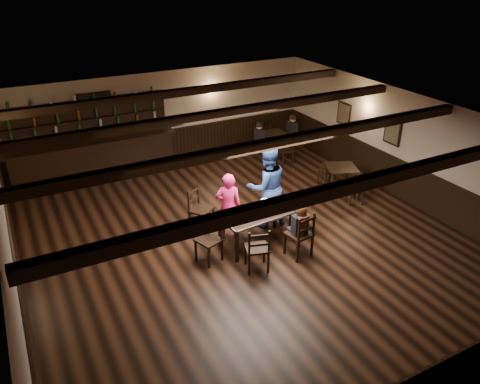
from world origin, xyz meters
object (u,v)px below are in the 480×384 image
chair_near_right (302,232)px  woman_pink (228,206)px  man_blue (267,187)px  dining_table (257,216)px  cake (239,215)px  chair_near_left (258,247)px  bar_counter (94,155)px

chair_near_right → woman_pink: bearing=124.8°
man_blue → woman_pink: bearing=11.6°
dining_table → cake: size_ratio=4.80×
dining_table → woman_pink: (-0.42, 0.54, 0.09)m
chair_near_left → man_blue: man_blue is taller
chair_near_right → chair_near_left: bearing=-179.9°
dining_table → man_blue: (0.59, 0.62, 0.29)m
dining_table → cake: cake is taller
chair_near_right → bar_counter: bar_counter is taller
chair_near_left → woman_pink: (0.06, 1.39, 0.21)m
bar_counter → cake: bearing=-68.9°
man_blue → cake: bearing=36.9°
cake → bar_counter: bar_counter is taller
dining_table → bar_counter: 5.46m
man_blue → cake: (-1.01, -0.59, -0.17)m
cake → chair_near_right: bearing=-42.5°
man_blue → chair_near_right: bearing=95.3°
dining_table → woman_pink: 0.68m
chair_near_left → bar_counter: bearing=107.6°
woman_pink → cake: 0.50m
dining_table → man_blue: 0.90m
chair_near_left → chair_near_right: (1.03, 0.00, 0.03)m
woman_pink → man_blue: size_ratio=0.79×
man_blue → dining_table: bearing=53.4°
chair_near_left → man_blue: 1.87m
chair_near_right → man_blue: bearing=88.7°
dining_table → chair_near_right: 1.02m
dining_table → cake: 0.44m
cake → bar_counter: bearing=111.1°
dining_table → man_blue: man_blue is taller
chair_near_right → woman_pink: 1.70m
cake → bar_counter: 5.26m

